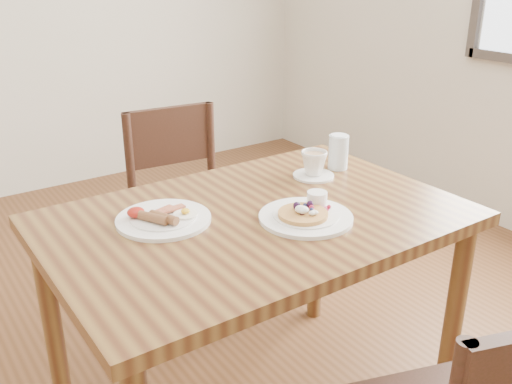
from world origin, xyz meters
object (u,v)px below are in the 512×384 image
dining_table (256,244)px  breakfast_plate (162,218)px  pancake_plate (306,214)px  water_glass (338,152)px  teacup_saucer (314,165)px  chair_far (185,206)px

dining_table → breakfast_plate: size_ratio=4.44×
pancake_plate → water_glass: size_ratio=2.23×
pancake_plate → teacup_saucer: size_ratio=1.93×
pancake_plate → breakfast_plate: 0.41m
breakfast_plate → teacup_saucer: size_ratio=1.93×
teacup_saucer → water_glass: water_glass is taller
teacup_saucer → water_glass: (0.12, 0.02, 0.02)m
dining_table → teacup_saucer: teacup_saucer is taller
teacup_saucer → pancake_plate: bearing=-133.3°
dining_table → pancake_plate: (0.10, -0.11, 0.11)m
dining_table → water_glass: bearing=18.9°
breakfast_plate → teacup_saucer: 0.59m
chair_far → pancake_plate: chair_far is taller
breakfast_plate → water_glass: water_glass is taller
breakfast_plate → teacup_saucer: bearing=3.3°
breakfast_plate → water_glass: bearing=4.0°
dining_table → chair_far: chair_far is taller
chair_far → teacup_saucer: chair_far is taller
water_glass → breakfast_plate: bearing=-176.0°
water_glass → pancake_plate: bearing=-143.5°
pancake_plate → water_glass: 0.45m
chair_far → breakfast_plate: 0.74m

